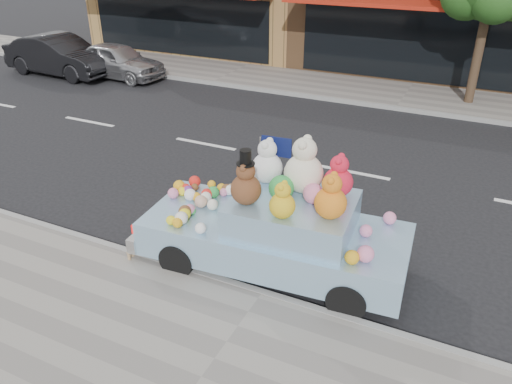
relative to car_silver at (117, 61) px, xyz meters
The scene contains 8 objects.
ground 11.27m from the car_silver, 22.57° to the right, with size 120.00×120.00×0.00m, color black.
near_sidewalk 15.01m from the car_silver, 46.16° to the right, with size 60.00×3.00×0.12m, color gray.
far_sidewalk 10.63m from the car_silver, 11.86° to the left, with size 60.00×3.00×0.12m, color gray.
near_kerb 13.97m from the car_silver, 41.89° to the right, with size 60.00×0.12×0.13m, color gray.
far_kerb 10.43m from the car_silver, ahead, with size 60.00×0.12×0.13m, color gray.
car_silver is the anchor object (origin of this frame).
car_dark 2.34m from the car_silver, 164.22° to the right, with size 1.59×4.57×1.51m, color black.
art_car 13.30m from the car_silver, 39.62° to the right, with size 4.60×2.07×2.27m.
Camera 1 is at (2.53, -10.54, 5.11)m, focal length 35.00 mm.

